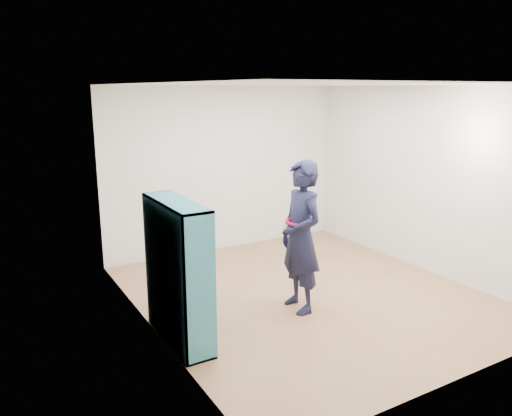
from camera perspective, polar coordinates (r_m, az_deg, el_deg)
floor at (r=6.48m, az=5.81°, el=-9.75°), size 4.50×4.50×0.00m
ceiling at (r=5.96m, az=6.41°, el=13.91°), size 4.50×4.50×0.00m
wall_left at (r=5.19m, az=-12.04°, el=-0.74°), size 0.02×4.50×2.60m
wall_right at (r=7.43m, az=18.66°, el=3.10°), size 0.02×4.50×2.60m
wall_back at (r=7.98m, az=-3.51°, el=4.45°), size 4.00×0.02×2.60m
wall_front at (r=4.53m, az=23.15°, el=-3.60°), size 4.00×0.02×2.60m
bookshelf at (r=5.14m, az=-9.13°, el=-7.51°), size 0.32×1.11×1.48m
person at (r=5.76m, az=5.15°, el=-3.30°), size 0.46×0.67×1.78m
smartphone at (r=5.72m, az=3.37°, el=-2.17°), size 0.02×0.10×0.14m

